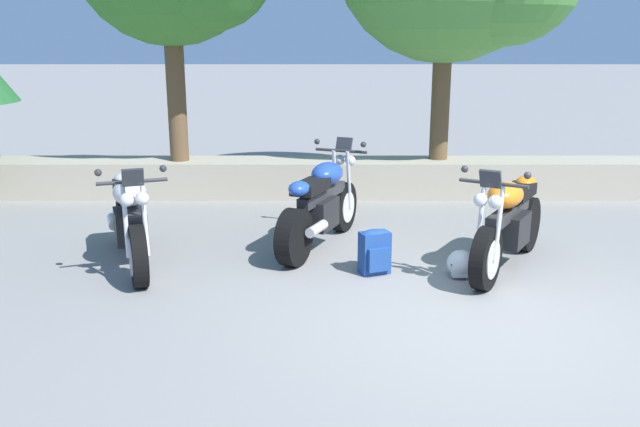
{
  "coord_description": "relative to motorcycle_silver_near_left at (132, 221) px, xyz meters",
  "views": [
    {
      "loc": [
        -1.39,
        -5.22,
        2.34
      ],
      "look_at": [
        -1.4,
        1.2,
        0.65
      ],
      "focal_mm": 37.21,
      "sensor_mm": 36.0,
      "label": 1
    }
  ],
  "objects": [
    {
      "name": "motorcycle_silver_near_left",
      "position": [
        0.0,
        0.0,
        0.0
      ],
      "size": [
        0.98,
        1.99,
        1.18
      ],
      "color": "black",
      "rests_on": "ground"
    },
    {
      "name": "motorcycle_blue_centre",
      "position": [
        2.02,
        0.66,
        0.0
      ],
      "size": [
        1.05,
        1.96,
        1.18
      ],
      "color": "black",
      "rests_on": "ground"
    },
    {
      "name": "motorcycle_orange_far_right",
      "position": [
        3.95,
        -0.12,
        0.0
      ],
      "size": [
        1.24,
        1.84,
        1.18
      ],
      "color": "black",
      "rests_on": "ground"
    },
    {
      "name": "stone_wall",
      "position": [
        3.39,
        3.28,
        -0.21
      ],
      "size": [
        36.0,
        0.8,
        0.55
      ],
      "primitive_type": "cube",
      "color": "#A89E89",
      "rests_on": "ground"
    },
    {
      "name": "rider_backpack",
      "position": [
        2.57,
        -0.28,
        -0.24
      ],
      "size": [
        0.34,
        0.32,
        0.47
      ],
      "color": "navy",
      "rests_on": "ground"
    },
    {
      "name": "rider_helmet",
      "position": [
        3.43,
        -0.39,
        -0.35
      ],
      "size": [
        0.28,
        0.28,
        0.28
      ],
      "color": "silver",
      "rests_on": "ground"
    },
    {
      "name": "ground_plane",
      "position": [
        3.39,
        -1.52,
        -0.49
      ],
      "size": [
        120.0,
        120.0,
        0.0
      ],
      "primitive_type": "plane",
      "color": "gray"
    }
  ]
}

